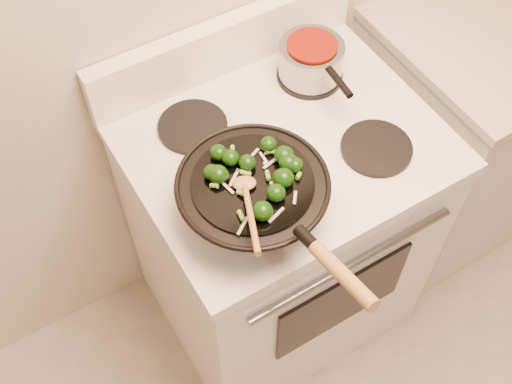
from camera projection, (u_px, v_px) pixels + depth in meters
stove at (278, 231)px, 2.00m from camera, size 0.78×0.67×1.08m
counter_unit at (482, 119)px, 2.28m from camera, size 0.83×0.62×0.91m
wok at (254, 196)px, 1.44m from camera, size 0.35×0.58×0.20m
stirfry at (258, 170)px, 1.40m from camera, size 0.21×0.23×0.04m
wooden_spoon at (248, 202)px, 1.34m from camera, size 0.12×0.23×0.08m
saucepan at (311, 60)px, 1.70m from camera, size 0.17×0.28×0.10m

